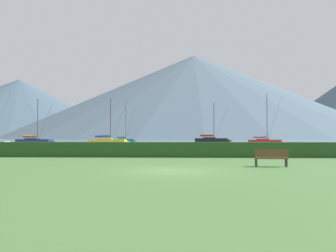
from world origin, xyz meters
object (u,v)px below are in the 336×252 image
(sailboat_slip_4, at_px, (212,140))
(park_bench_near_path, at_px, (271,157))
(sailboat_slip_1, at_px, (265,142))
(sailboat_slip_0, at_px, (124,140))
(sailboat_slip_2, at_px, (108,142))
(sailboat_slip_3, at_px, (35,141))

(sailboat_slip_4, xyz_separation_m, park_bench_near_path, (-1.89, -64.08, -0.18))
(sailboat_slip_1, height_order, park_bench_near_path, sailboat_slip_1)
(sailboat_slip_4, height_order, park_bench_near_path, sailboat_slip_4)
(sailboat_slip_0, height_order, sailboat_slip_4, sailboat_slip_0)
(sailboat_slip_0, height_order, sailboat_slip_2, sailboat_slip_0)
(sailboat_slip_3, relative_size, park_bench_near_path, 5.13)
(sailboat_slip_4, bearing_deg, sailboat_slip_0, 153.54)
(sailboat_slip_1, height_order, sailboat_slip_4, sailboat_slip_1)
(sailboat_slip_4, distance_m, park_bench_near_path, 64.11)
(sailboat_slip_0, relative_size, sailboat_slip_4, 1.07)
(sailboat_slip_0, height_order, park_bench_near_path, sailboat_slip_0)
(sailboat_slip_3, distance_m, sailboat_slip_4, 38.86)
(sailboat_slip_0, bearing_deg, sailboat_slip_4, -35.27)
(sailboat_slip_0, distance_m, sailboat_slip_1, 42.73)
(sailboat_slip_0, bearing_deg, sailboat_slip_2, -88.97)
(sailboat_slip_3, bearing_deg, sailboat_slip_0, 69.47)
(sailboat_slip_3, bearing_deg, sailboat_slip_2, -7.93)
(sailboat_slip_0, relative_size, sailboat_slip_3, 1.13)
(sailboat_slip_1, xyz_separation_m, sailboat_slip_2, (-30.04, -4.79, 0.04))
(park_bench_near_path, bearing_deg, sailboat_slip_3, 128.05)
(sailboat_slip_2, bearing_deg, sailboat_slip_3, 169.37)
(sailboat_slip_1, relative_size, sailboat_slip_2, 1.15)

